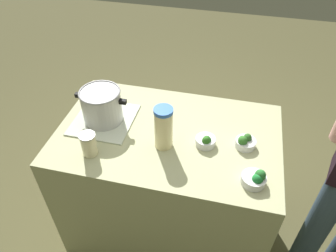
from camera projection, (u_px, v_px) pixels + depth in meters
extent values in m
plane|color=brown|center=(168.00, 221.00, 2.35)|extent=(8.00, 8.00, 0.00)
cube|color=#B0B285|center=(168.00, 183.00, 2.05)|extent=(1.23, 0.78, 0.88)
cube|color=beige|center=(104.00, 119.00, 1.84)|extent=(0.33, 0.35, 0.01)
cylinder|color=#B7B7BC|center=(102.00, 106.00, 1.78)|extent=(0.22, 0.22, 0.19)
torus|color=#99999E|center=(99.00, 92.00, 1.71)|extent=(0.23, 0.23, 0.01)
cube|color=black|center=(79.00, 95.00, 1.76)|extent=(0.04, 0.02, 0.02)
cube|color=black|center=(123.00, 102.00, 1.72)|extent=(0.04, 0.02, 0.02)
cylinder|color=#F7E3A6|center=(163.00, 129.00, 1.62)|extent=(0.09, 0.09, 0.22)
cylinder|color=blue|center=(163.00, 111.00, 1.54)|extent=(0.10, 0.10, 0.02)
ellipsoid|color=yellow|center=(166.00, 122.00, 1.58)|extent=(0.04, 0.04, 0.01)
cylinder|color=beige|center=(89.00, 145.00, 1.61)|extent=(0.08, 0.08, 0.12)
cylinder|color=#B2AD99|center=(87.00, 136.00, 1.56)|extent=(0.08, 0.08, 0.01)
cylinder|color=silver|center=(253.00, 180.00, 1.49)|extent=(0.12, 0.12, 0.04)
ellipsoid|color=#29742F|center=(260.00, 175.00, 1.47)|extent=(0.05, 0.05, 0.06)
ellipsoid|color=#217F36|center=(257.00, 179.00, 1.46)|extent=(0.05, 0.05, 0.06)
cylinder|color=silver|center=(205.00, 141.00, 1.68)|extent=(0.11, 0.11, 0.04)
ellipsoid|color=#276B1E|center=(207.00, 140.00, 1.65)|extent=(0.04, 0.04, 0.05)
ellipsoid|color=#2C681F|center=(206.00, 141.00, 1.65)|extent=(0.04, 0.04, 0.05)
cylinder|color=silver|center=(245.00, 143.00, 1.67)|extent=(0.11, 0.11, 0.04)
ellipsoid|color=#306527|center=(247.00, 138.00, 1.66)|extent=(0.04, 0.04, 0.05)
ellipsoid|color=#217A25|center=(242.00, 140.00, 1.66)|extent=(0.04, 0.04, 0.05)
ellipsoid|color=#36762B|center=(243.00, 141.00, 1.64)|extent=(0.05, 0.05, 0.06)
cylinder|color=#3E5367|center=(317.00, 226.00, 1.85)|extent=(0.14, 0.14, 0.84)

